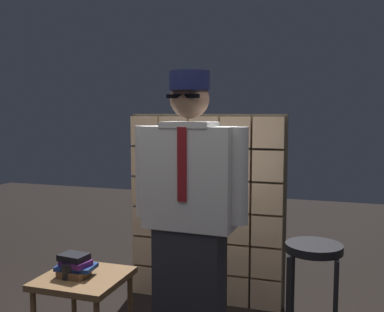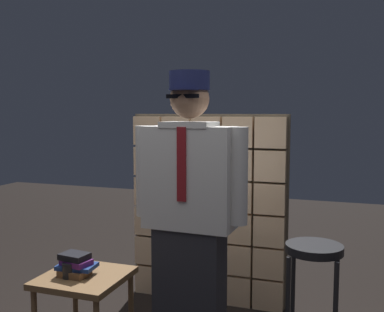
{
  "view_description": "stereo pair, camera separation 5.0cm",
  "coord_description": "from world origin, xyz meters",
  "views": [
    {
      "loc": [
        1.03,
        -2.27,
        1.59
      ],
      "look_at": [
        0.19,
        0.32,
        1.32
      ],
      "focal_mm": 41.95,
      "sensor_mm": 36.0,
      "label": 1
    },
    {
      "loc": [
        1.08,
        -2.26,
        1.59
      ],
      "look_at": [
        0.19,
        0.32,
        1.32
      ],
      "focal_mm": 41.95,
      "sensor_mm": 36.0,
      "label": 2
    }
  ],
  "objects": [
    {
      "name": "side_table",
      "position": [
        -0.49,
        0.16,
        0.47
      ],
      "size": [
        0.52,
        0.52,
        0.54
      ],
      "color": "brown",
      "rests_on": "ground"
    },
    {
      "name": "standing_person",
      "position": [
        0.19,
        0.29,
        0.95
      ],
      "size": [
        0.73,
        0.31,
        1.83
      ],
      "rotation": [
        0.0,
        0.0,
        -0.05
      ],
      "color": "#28282D",
      "rests_on": "ground"
    },
    {
      "name": "coffee_mug",
      "position": [
        -0.55,
        0.08,
        0.59
      ],
      "size": [
        0.13,
        0.08,
        0.09
      ],
      "color": "black",
      "rests_on": "side_table"
    },
    {
      "name": "bar_stool",
      "position": [
        0.92,
        0.44,
        0.6
      ],
      "size": [
        0.34,
        0.34,
        0.8
      ],
      "color": "black",
      "rests_on": "ground"
    },
    {
      "name": "book_stack",
      "position": [
        -0.53,
        0.13,
        0.61
      ],
      "size": [
        0.25,
        0.19,
        0.14
      ],
      "color": "brown",
      "rests_on": "side_table"
    },
    {
      "name": "glass_block_wall",
      "position": [
        0.0,
        1.25,
        0.78
      ],
      "size": [
        1.33,
        0.1,
        1.59
      ],
      "color": "#E0B78C",
      "rests_on": "ground"
    }
  ]
}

